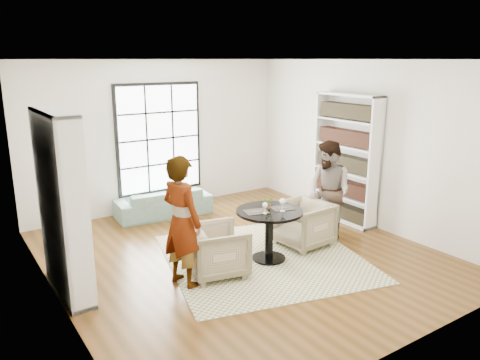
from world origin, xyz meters
TOP-DOWN VIEW (x-y plane):
  - ground at (0.00, 0.00)m, footprint 6.00×6.00m
  - room_shell at (0.00, 0.54)m, footprint 6.00×6.01m
  - rug at (0.21, -0.30)m, footprint 3.50×3.50m
  - pedestal_table at (0.25, -0.39)m, footprint 1.01×1.01m
  - sofa at (-0.20, 2.45)m, footprint 1.89×0.87m
  - armchair_left at (-0.66, -0.37)m, footprint 0.95×0.94m
  - armchair_right at (1.07, -0.24)m, footprint 0.87×0.85m
  - person_left at (-1.21, -0.37)m, footprint 0.59×0.75m
  - person_right at (1.62, -0.24)m, footprint 0.66×0.83m
  - placemat_left at (0.04, -0.35)m, footprint 0.39×0.33m
  - placemat_right at (0.47, -0.43)m, footprint 0.39×0.33m
  - cutlery_left at (0.04, -0.35)m, footprint 0.19×0.25m
  - cutlery_right at (0.47, -0.43)m, footprint 0.19×0.25m
  - wine_glass_left at (0.10, -0.47)m, footprint 0.08×0.08m
  - wine_glass_right at (0.38, -0.54)m, footprint 0.09×0.09m
  - flower_centerpiece at (0.26, -0.32)m, footprint 0.19×0.17m

SIDE VIEW (x-z plane):
  - ground at x=0.00m, z-range 0.00..0.00m
  - rug at x=0.21m, z-range 0.00..0.01m
  - sofa at x=-0.20m, z-range 0.00..0.54m
  - armchair_left at x=-0.66m, z-range 0.00..0.73m
  - armchair_right at x=1.07m, z-range 0.00..0.74m
  - pedestal_table at x=0.25m, z-range 0.18..0.98m
  - placemat_left at x=0.04m, z-range 0.80..0.81m
  - placemat_right at x=0.47m, z-range 0.80..0.81m
  - cutlery_left at x=0.04m, z-range 0.81..0.82m
  - cutlery_right at x=0.47m, z-range 0.81..0.82m
  - person_right at x=1.62m, z-range 0.00..1.70m
  - flower_centerpiece at x=0.26m, z-range 0.80..0.99m
  - person_left at x=-1.21m, z-range 0.00..1.81m
  - wine_glass_left at x=0.10m, z-range 0.84..1.01m
  - wine_glass_right at x=0.38m, z-range 0.85..1.05m
  - room_shell at x=0.00m, z-range -1.74..4.26m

